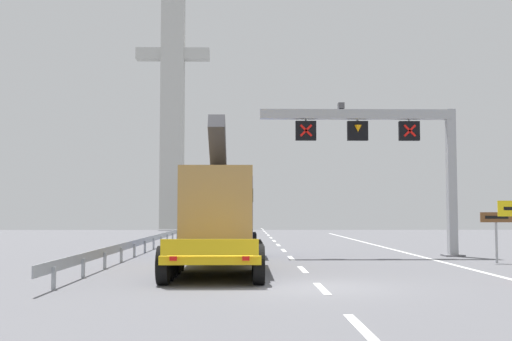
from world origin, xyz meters
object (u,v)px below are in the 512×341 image
bridge_pylon_distant (173,85)px  heavy_haul_truck_yellow (221,214)px  tourist_info_sign_brown (496,225)px  overhead_lane_gantry (387,140)px

bridge_pylon_distant → heavy_haul_truck_yellow: bearing=-81.3°
heavy_haul_truck_yellow → tourist_info_sign_brown: 11.09m
overhead_lane_gantry → bridge_pylon_distant: bearing=108.0°
overhead_lane_gantry → tourist_info_sign_brown: 6.57m
bridge_pylon_distant → overhead_lane_gantry: bearing=-72.0°
tourist_info_sign_brown → heavy_haul_truck_yellow: bearing=-179.8°
heavy_haul_truck_yellow → bridge_pylon_distant: (-7.99, 51.95, 15.73)m
heavy_haul_truck_yellow → tourist_info_sign_brown: heavy_haul_truck_yellow is taller
tourist_info_sign_brown → bridge_pylon_distant: bridge_pylon_distant is taller
bridge_pylon_distant → tourist_info_sign_brown: bearing=-69.8°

